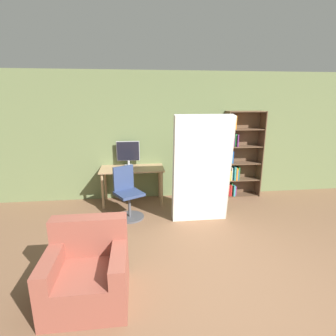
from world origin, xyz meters
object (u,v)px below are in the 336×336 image
office_chair (128,197)px  armchair (88,271)px  mattress_near (202,170)px  monitor (128,152)px  bookshelf (238,158)px

office_chair → armchair: (-0.38, -2.01, -0.07)m
mattress_near → armchair: 2.46m
monitor → office_chair: bearing=-90.7°
bookshelf → office_chair: bearing=-160.0°
monitor → mattress_near: bearing=-43.3°
monitor → bookshelf: 2.41m
monitor → office_chair: size_ratio=0.55×
mattress_near → bookshelf: bearing=47.0°
armchair → monitor: bearing=82.4°
bookshelf → mattress_near: bearing=-133.0°
monitor → armchair: bearing=-97.6°
office_chair → mattress_near: mattress_near is taller
monitor → office_chair: 1.11m
mattress_near → monitor: bearing=136.7°
monitor → mattress_near: 1.77m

